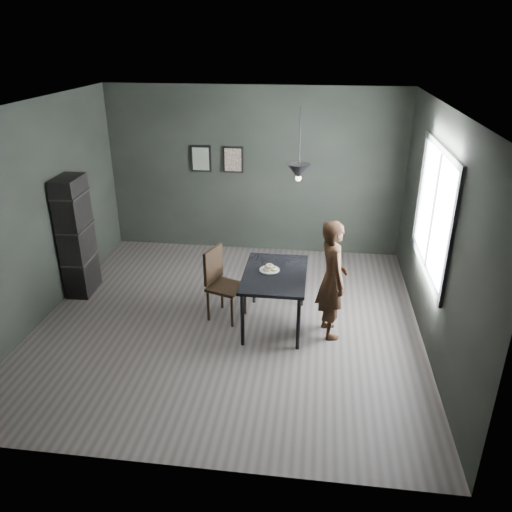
# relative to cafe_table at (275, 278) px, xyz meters

# --- Properties ---
(ground) EXTENTS (5.00, 5.00, 0.00)m
(ground) POSITION_rel_cafe_table_xyz_m (-0.60, 0.00, -0.67)
(ground) COLOR #36312F
(ground) RESTS_ON ground
(back_wall) EXTENTS (5.00, 0.10, 2.80)m
(back_wall) POSITION_rel_cafe_table_xyz_m (-0.60, 2.50, 0.73)
(back_wall) COLOR black
(back_wall) RESTS_ON ground
(ceiling) EXTENTS (5.00, 5.00, 0.02)m
(ceiling) POSITION_rel_cafe_table_xyz_m (-0.60, 0.00, 2.13)
(ceiling) COLOR silver
(ceiling) RESTS_ON ground
(window_assembly) EXTENTS (0.04, 1.96, 1.56)m
(window_assembly) POSITION_rel_cafe_table_xyz_m (1.87, 0.20, 0.93)
(window_assembly) COLOR white
(window_assembly) RESTS_ON ground
(cafe_table) EXTENTS (0.80, 1.20, 0.75)m
(cafe_table) POSITION_rel_cafe_table_xyz_m (0.00, 0.00, 0.00)
(cafe_table) COLOR black
(cafe_table) RESTS_ON ground
(white_plate) EXTENTS (0.23, 0.23, 0.01)m
(white_plate) POSITION_rel_cafe_table_xyz_m (-0.08, 0.05, 0.08)
(white_plate) COLOR white
(white_plate) RESTS_ON cafe_table
(donut_pile) EXTENTS (0.18, 0.18, 0.08)m
(donut_pile) POSITION_rel_cafe_table_xyz_m (-0.08, 0.05, 0.12)
(donut_pile) COLOR beige
(donut_pile) RESTS_ON white_plate
(woman) EXTENTS (0.51, 0.64, 1.54)m
(woman) POSITION_rel_cafe_table_xyz_m (0.72, -0.13, 0.10)
(woman) COLOR black
(woman) RESTS_ON ground
(wood_chair) EXTENTS (0.54, 0.54, 0.98)m
(wood_chair) POSITION_rel_cafe_table_xyz_m (-0.73, 0.11, -0.11)
(wood_chair) COLOR black
(wood_chair) RESTS_ON ground
(shelf_unit) EXTENTS (0.36, 0.60, 1.75)m
(shelf_unit) POSITION_rel_cafe_table_xyz_m (-2.92, 0.56, 0.20)
(shelf_unit) COLOR black
(shelf_unit) RESTS_ON ground
(pendant_lamp) EXTENTS (0.28, 0.28, 0.86)m
(pendant_lamp) POSITION_rel_cafe_table_xyz_m (0.25, 0.10, 1.38)
(pendant_lamp) COLOR black
(pendant_lamp) RESTS_ON ground
(framed_print_left) EXTENTS (0.34, 0.04, 0.44)m
(framed_print_left) POSITION_rel_cafe_table_xyz_m (-1.50, 2.47, 0.93)
(framed_print_left) COLOR black
(framed_print_left) RESTS_ON ground
(framed_print_right) EXTENTS (0.34, 0.04, 0.44)m
(framed_print_right) POSITION_rel_cafe_table_xyz_m (-0.95, 2.47, 0.93)
(framed_print_right) COLOR black
(framed_print_right) RESTS_ON ground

